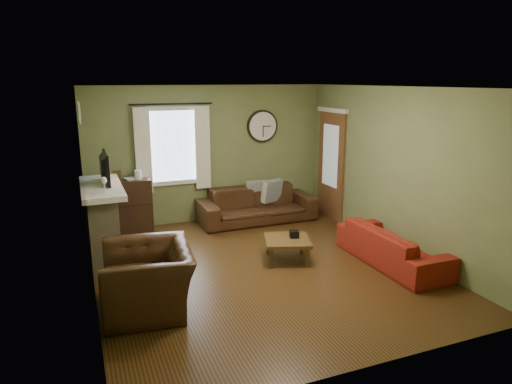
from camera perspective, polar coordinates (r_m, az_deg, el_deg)
name	(u,v)px	position (r m, az deg, el deg)	size (l,w,h in m)	color
floor	(260,268)	(6.82, 0.47, -9.43)	(4.60, 5.20, 0.00)	#3F2810
ceiling	(260,87)	(6.26, 0.52, 12.98)	(4.60, 5.20, 0.00)	white
wall_left	(86,197)	(5.96, -20.43, -0.59)	(0.00, 5.20, 2.60)	olive
wall_right	(394,170)	(7.57, 16.84, 2.65)	(0.00, 5.20, 2.60)	olive
wall_back	(209,154)	(8.83, -5.92, 4.72)	(4.60, 0.00, 2.60)	olive
wall_front	(370,241)	(4.22, 14.06, -5.96)	(4.60, 0.00, 2.60)	olive
fireplace	(102,226)	(7.28, -18.66, -4.05)	(0.40, 1.40, 1.10)	tan
firebox	(117,240)	(7.36, -17.03, -5.77)	(0.04, 0.60, 0.55)	black
mantel	(101,188)	(7.12, -18.78, 0.49)	(0.58, 1.60, 0.08)	white
tv	(101,172)	(7.23, -18.83, 2.41)	(0.60, 0.08, 0.35)	black
tv_screen	(106,168)	(7.22, -18.23, 2.90)	(0.02, 0.62, 0.36)	#994C3F
medallion_left	(80,114)	(6.61, -21.19, 9.07)	(0.28, 0.28, 0.03)	white
medallion_mid	(79,112)	(6.96, -21.24, 9.26)	(0.28, 0.28, 0.03)	white
medallion_right	(79,111)	(7.31, -21.30, 9.44)	(0.28, 0.28, 0.03)	white
window_pane	(172,146)	(8.62, -10.42, 5.68)	(1.00, 0.02, 1.30)	silver
curtain_rod	(172,104)	(8.45, -10.51, 10.76)	(0.03, 0.03, 1.50)	black
curtain_left	(143,151)	(8.44, -13.93, 4.98)	(0.28, 0.04, 1.55)	white
curtain_right	(203,148)	(8.66, -6.69, 5.51)	(0.28, 0.04, 1.55)	white
wall_clock	(263,126)	(9.08, 0.84, 8.22)	(0.64, 0.06, 0.64)	white
door	(331,166)	(9.09, 9.37, 3.27)	(0.05, 0.90, 2.10)	brown
bookshelf	(128,207)	(8.44, -15.69, -1.81)	(0.82, 0.35, 0.98)	black
book	(125,181)	(8.33, -16.02, 1.31)	(0.18, 0.25, 0.02)	#4F381A
sofa_brown	(257,205)	(8.87, 0.08, -1.59)	(2.26, 0.88, 0.66)	#351F10
pillow_left	(272,191)	(9.04, 2.00, 0.14)	(0.44, 0.13, 0.44)	gray
pillow_right	(257,191)	(9.02, 0.08, 0.11)	(0.41, 0.12, 0.41)	gray
sofa_red	(392,246)	(7.16, 16.67, -6.47)	(1.92, 0.75, 0.56)	maroon
armchair	(148,279)	(5.70, -13.35, -10.52)	(1.18, 1.03, 0.77)	#351F10
coffee_table	(287,250)	(7.02, 3.90, -7.21)	(0.66, 0.66, 0.35)	#4F381A
tissue_box	(294,234)	(7.01, 4.78, -5.31)	(0.14, 0.14, 0.10)	black
wine_glass_a	(105,186)	(6.54, -18.40, 0.67)	(0.07, 0.07, 0.21)	white
wine_glass_b	(104,185)	(6.61, -18.45, 0.84)	(0.08, 0.08, 0.22)	white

